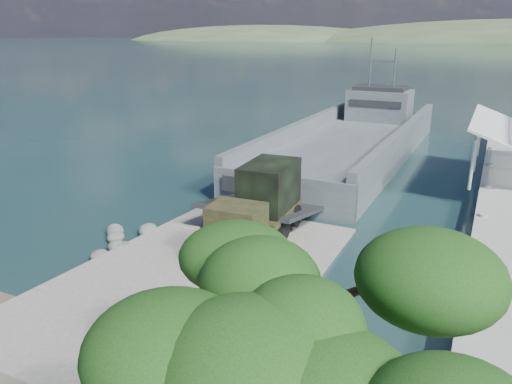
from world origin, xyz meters
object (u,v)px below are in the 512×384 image
at_px(landing_craft, 350,148).
at_px(soldier, 206,239).
at_px(overhang_tree, 312,343).
at_px(military_truck, 259,205).

height_order(landing_craft, soldier, landing_craft).
bearing_deg(soldier, overhang_tree, -50.29).
relative_size(landing_craft, soldier, 21.23).
xyz_separation_m(landing_craft, military_truck, (1.00, -21.02, 1.47)).
distance_m(landing_craft, overhang_tree, 36.67).
distance_m(landing_craft, soldier, 23.96).
bearing_deg(overhang_tree, landing_craft, 103.96).
bearing_deg(overhang_tree, military_truck, 118.57).
relative_size(landing_craft, military_truck, 4.53).
bearing_deg(soldier, military_truck, 65.08).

